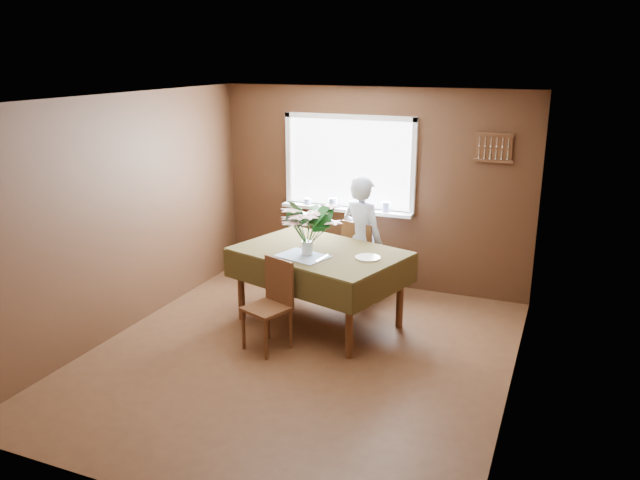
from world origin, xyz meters
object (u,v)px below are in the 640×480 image
at_px(dining_table, 319,260).
at_px(chair_near, 272,300).
at_px(chair_far, 362,257).
at_px(flower_bouquet, 307,224).
at_px(seated_woman, 362,240).

distance_m(dining_table, chair_near, 0.78).
height_order(dining_table, chair_far, chair_far).
xyz_separation_m(dining_table, chair_near, (-0.22, -0.71, -0.24)).
bearing_deg(dining_table, chair_far, 92.89).
height_order(dining_table, chair_near, chair_near).
height_order(chair_far, flower_bouquet, flower_bouquet).
xyz_separation_m(dining_table, chair_far, (0.20, 0.84, -0.21)).
xyz_separation_m(chair_near, flower_bouquet, (0.16, 0.51, 0.68)).
xyz_separation_m(chair_far, chair_near, (-0.42, -1.55, -0.03)).
bearing_deg(chair_near, chair_far, 95.35).
relative_size(chair_far, chair_near, 1.07).
distance_m(dining_table, seated_woman, 0.80).
distance_m(chair_far, flower_bouquet, 1.25).
bearing_deg(dining_table, chair_near, -90.96).
distance_m(chair_near, seated_woman, 1.57).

